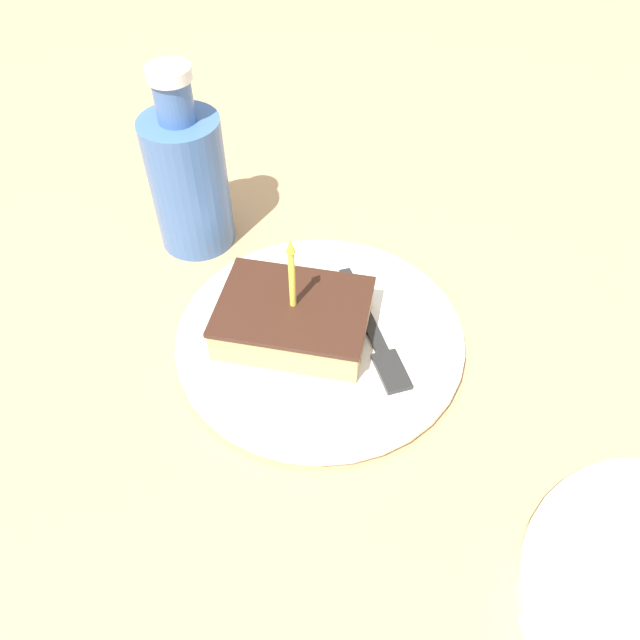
# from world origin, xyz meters

# --- Properties ---
(ground_plane) EXTENTS (2.40, 2.40, 0.04)m
(ground_plane) POSITION_xyz_m (0.00, 0.00, -0.02)
(ground_plane) COLOR tan
(ground_plane) RESTS_ON ground
(plate) EXTENTS (0.28, 0.28, 0.02)m
(plate) POSITION_xyz_m (-0.03, 0.01, 0.01)
(plate) COLOR white
(plate) RESTS_ON ground_plane
(cake_slice) EXTENTS (0.10, 0.14, 0.11)m
(cake_slice) POSITION_xyz_m (-0.03, 0.03, 0.03)
(cake_slice) COLOR tan
(cake_slice) RESTS_ON plate
(fork) EXTENTS (0.15, 0.09, 0.00)m
(fork) POSITION_xyz_m (-0.02, -0.04, 0.02)
(fork) COLOR #262626
(fork) RESTS_ON plate
(bottle) EXTENTS (0.08, 0.08, 0.20)m
(bottle) POSITION_xyz_m (0.10, 0.18, 0.08)
(bottle) COLOR #3F66A5
(bottle) RESTS_ON ground_plane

